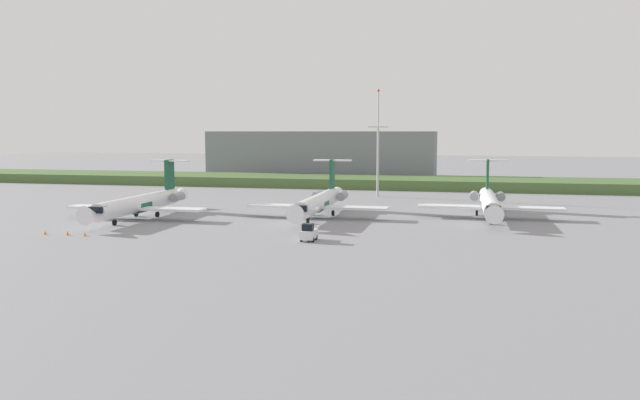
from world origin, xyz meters
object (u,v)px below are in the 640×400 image
object	(u,v)px
regional_jet_nearest	(141,203)
regional_jet_third	(489,202)
safety_cone_front_marker	(45,232)
regional_jet_second	(319,201)
safety_cone_mid_marker	(68,233)
antenna_mast	(378,152)
baggage_tug	(309,233)
safety_cone_rear_marker	(85,234)

from	to	relation	value
regional_jet_nearest	regional_jet_third	bearing A→B (deg)	13.66
regional_jet_nearest	safety_cone_front_marker	bearing A→B (deg)	-105.66
regional_jet_second	safety_cone_mid_marker	size ratio (longest dim) A/B	56.36
regional_jet_third	antenna_mast	bearing A→B (deg)	127.47
safety_cone_mid_marker	safety_cone_front_marker	bearing A→B (deg)	-177.34
regional_jet_third	safety_cone_front_marker	xyz separation A→B (m)	(-59.79, -30.78, -2.26)
regional_jet_nearest	regional_jet_second	bearing A→B (deg)	16.02
regional_jet_third	baggage_tug	world-z (taller)	regional_jet_third
safety_cone_front_marker	antenna_mast	bearing A→B (deg)	57.61
safety_cone_mid_marker	antenna_mast	bearing A→B (deg)	59.91
antenna_mast	safety_cone_front_marker	distance (m)	71.09
baggage_tug	safety_cone_rear_marker	distance (m)	30.30
regional_jet_nearest	safety_cone_rear_marker	world-z (taller)	regional_jet_nearest
antenna_mast	safety_cone_front_marker	xyz separation A→B (m)	(-37.76, -59.53, -9.20)
regional_jet_nearest	antenna_mast	size ratio (longest dim) A/B	1.36
regional_jet_second	antenna_mast	world-z (taller)	antenna_mast
regional_jet_second	safety_cone_mid_marker	xyz separation A→B (m)	(-29.27, -25.24, -2.26)
regional_jet_second	antenna_mast	xyz separation A→B (m)	(5.14, 34.13, 6.93)
safety_cone_front_marker	safety_cone_rear_marker	distance (m)	6.12
regional_jet_third	baggage_tug	distance (m)	36.42
safety_cone_mid_marker	safety_cone_rear_marker	distance (m)	2.78
regional_jet_nearest	baggage_tug	size ratio (longest dim) A/B	9.69
regional_jet_second	safety_cone_front_marker	bearing A→B (deg)	-142.10
safety_cone_mid_marker	safety_cone_rear_marker	world-z (taller)	same
regional_jet_nearest	safety_cone_mid_marker	xyz separation A→B (m)	(-1.54, -17.28, -2.26)
antenna_mast	safety_cone_rear_marker	bearing A→B (deg)	-117.95
safety_cone_rear_marker	regional_jet_second	bearing A→B (deg)	43.88
baggage_tug	safety_cone_rear_marker	world-z (taller)	baggage_tug
regional_jet_nearest	regional_jet_second	world-z (taller)	same
regional_jet_second	baggage_tug	bearing A→B (deg)	-80.80
antenna_mast	safety_cone_rear_marker	xyz separation A→B (m)	(-31.64, -59.62, -9.20)
regional_jet_third	regional_jet_nearest	bearing A→B (deg)	-166.34
regional_jet_nearest	regional_jet_third	distance (m)	56.50
regional_jet_nearest	regional_jet_second	size ratio (longest dim) A/B	1.00
regional_jet_second	antenna_mast	size ratio (longest dim) A/B	1.36
regional_jet_third	safety_cone_rear_marker	size ratio (longest dim) A/B	56.36
baggage_tug	safety_cone_mid_marker	xyz separation A→B (m)	(-32.89, -2.89, -0.73)
regional_jet_nearest	antenna_mast	distance (m)	53.86
regional_jet_nearest	baggage_tug	world-z (taller)	regional_jet_nearest
safety_cone_front_marker	regional_jet_nearest	bearing A→B (deg)	74.34
regional_jet_third	safety_cone_rear_marker	world-z (taller)	regional_jet_third
regional_jet_third	safety_cone_front_marker	bearing A→B (deg)	-152.76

